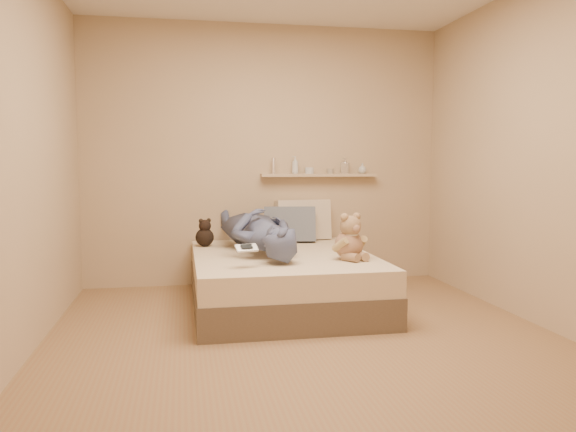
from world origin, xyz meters
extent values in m
plane|color=olive|center=(0.00, 0.00, 0.00)|extent=(3.80, 3.80, 0.00)
plane|color=tan|center=(0.00, 1.90, 1.30)|extent=(3.60, 0.00, 3.60)
plane|color=tan|center=(0.00, -1.90, 1.30)|extent=(3.60, 0.00, 3.60)
plane|color=tan|center=(-1.80, 0.00, 1.30)|extent=(0.00, 3.80, 3.80)
plane|color=tan|center=(1.80, 0.00, 1.30)|extent=(0.00, 3.80, 3.80)
cube|color=brown|center=(0.00, 0.93, 0.12)|extent=(1.50, 1.90, 0.25)
cube|color=beige|center=(0.00, 0.93, 0.35)|extent=(1.48, 1.88, 0.20)
cube|color=#ACAEB3|center=(-0.37, 0.34, 0.60)|extent=(0.18, 0.11, 0.06)
cube|color=black|center=(-0.37, 0.33, 0.61)|extent=(0.10, 0.06, 0.03)
sphere|color=#A5785A|center=(0.48, 0.56, 0.57)|extent=(0.23, 0.23, 0.23)
sphere|color=#8D6F4D|center=(0.49, 0.54, 0.72)|extent=(0.17, 0.17, 0.17)
sphere|color=tan|center=(0.43, 0.52, 0.80)|extent=(0.06, 0.06, 0.06)
sphere|color=#A57E5A|center=(0.54, 0.56, 0.80)|extent=(0.06, 0.06, 0.06)
sphere|color=#846049|center=(0.51, 0.47, 0.71)|extent=(0.07, 0.07, 0.07)
cylinder|color=tan|center=(0.39, 0.49, 0.58)|extent=(0.14, 0.16, 0.13)
cylinder|color=#A38757|center=(0.59, 0.56, 0.58)|extent=(0.06, 0.15, 0.13)
cylinder|color=#886648|center=(0.46, 0.44, 0.49)|extent=(0.14, 0.17, 0.08)
cylinder|color=#967350|center=(0.57, 0.48, 0.49)|extent=(0.09, 0.16, 0.08)
cylinder|color=beige|center=(0.49, 0.54, 0.65)|extent=(0.15, 0.15, 0.02)
sphere|color=black|center=(-0.63, 1.48, 0.54)|extent=(0.17, 0.17, 0.17)
sphere|color=black|center=(-0.63, 1.47, 0.64)|extent=(0.11, 0.11, 0.11)
sphere|color=black|center=(-0.67, 1.46, 0.69)|extent=(0.04, 0.04, 0.04)
sphere|color=black|center=(-0.59, 1.48, 0.69)|extent=(0.04, 0.04, 0.04)
cube|color=beige|center=(0.36, 1.76, 0.65)|extent=(0.57, 0.27, 0.42)
cube|color=slate|center=(0.20, 1.62, 0.62)|extent=(0.53, 0.29, 0.36)
imported|color=#414A67|center=(-0.19, 1.11, 0.64)|extent=(0.76, 1.65, 0.38)
cube|color=tan|center=(0.55, 1.84, 1.10)|extent=(1.20, 0.12, 0.03)
cylinder|color=white|center=(0.08, 1.84, 1.19)|extent=(0.04, 0.04, 0.16)
imported|color=silver|center=(0.30, 1.84, 1.20)|extent=(0.07, 0.07, 0.18)
cylinder|color=silver|center=(0.45, 1.84, 1.15)|extent=(0.09, 0.09, 0.06)
cylinder|color=#A1998A|center=(0.67, 1.84, 1.14)|extent=(0.07, 0.07, 0.05)
imported|color=silver|center=(0.83, 1.84, 1.20)|extent=(0.10, 0.10, 0.16)
imported|color=silver|center=(1.01, 1.84, 1.17)|extent=(0.12, 0.12, 0.11)
camera|label=1|loc=(-0.83, -3.74, 1.22)|focal=35.00mm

